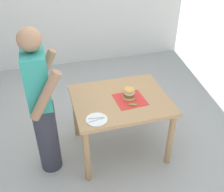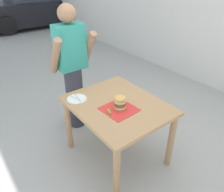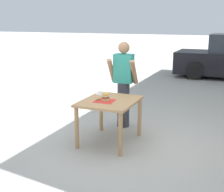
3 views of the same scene
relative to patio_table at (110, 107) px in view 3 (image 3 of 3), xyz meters
name	(u,v)px [view 3 (image 3 of 3)]	position (x,y,z in m)	size (l,w,h in m)	color
ground_plane	(110,142)	(0.00, 0.00, -0.64)	(80.00, 80.00, 0.00)	#ADAAA3
patio_table	(110,107)	(0.00, 0.00, 0.00)	(0.90, 1.08, 0.76)	tan
serving_paper	(105,101)	(-0.06, -0.09, 0.12)	(0.33, 0.33, 0.00)	red
sandwich	(106,97)	(-0.04, -0.09, 0.20)	(0.13, 0.13, 0.19)	gold
pickle_spear	(98,99)	(-0.17, -0.09, 0.14)	(0.02, 0.02, 0.08)	#8EA83D
side_plate_with_forks	(102,94)	(-0.31, 0.35, 0.13)	(0.22, 0.22, 0.02)	white
diner_across_table	(123,83)	(-0.07, 0.86, 0.25)	(0.55, 0.35, 1.69)	#33333D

